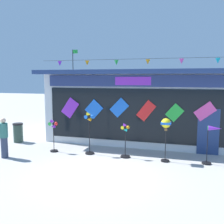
% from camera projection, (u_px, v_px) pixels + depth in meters
% --- Properties ---
extents(ground_plane, '(80.00, 80.00, 0.00)m').
position_uv_depth(ground_plane, '(96.00, 173.00, 9.11)').
color(ground_plane, '#ADAAA5').
extents(kite_shop_building, '(9.67, 6.61, 5.01)m').
position_uv_depth(kite_shop_building, '(144.00, 104.00, 14.87)').
color(kite_shop_building, silver).
rests_on(kite_shop_building, ground_plane).
extents(wind_spinner_far_left, '(0.39, 0.34, 1.47)m').
position_uv_depth(wind_spinner_far_left, '(53.00, 132.00, 11.68)').
color(wind_spinner_far_left, black).
rests_on(wind_spinner_far_left, ground_plane).
extents(wind_spinner_left, '(0.39, 0.39, 1.84)m').
position_uv_depth(wind_spinner_left, '(89.00, 129.00, 11.30)').
color(wind_spinner_left, black).
rests_on(wind_spinner_left, ground_plane).
extents(wind_spinner_center_left, '(0.40, 0.40, 1.45)m').
position_uv_depth(wind_spinner_center_left, '(125.00, 140.00, 10.85)').
color(wind_spinner_center_left, black).
rests_on(wind_spinner_center_left, ground_plane).
extents(wind_spinner_center_right, '(0.39, 0.39, 1.74)m').
position_uv_depth(wind_spinner_center_right, '(166.00, 127.00, 10.24)').
color(wind_spinner_center_right, black).
rests_on(wind_spinner_center_right, ground_plane).
extents(wind_spinner_right, '(0.67, 0.35, 1.51)m').
position_uv_depth(wind_spinner_right, '(212.00, 139.00, 9.94)').
color(wind_spinner_right, black).
rests_on(wind_spinner_right, ground_plane).
extents(person_near_camera, '(0.34, 0.34, 1.68)m').
position_uv_depth(person_near_camera, '(4.00, 138.00, 10.81)').
color(person_near_camera, '#333D56').
rests_on(person_near_camera, ground_plane).
extents(trash_bin, '(0.52, 0.52, 0.99)m').
position_uv_depth(trash_bin, '(18.00, 133.00, 13.50)').
color(trash_bin, '#2D4238').
rests_on(trash_bin, ground_plane).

